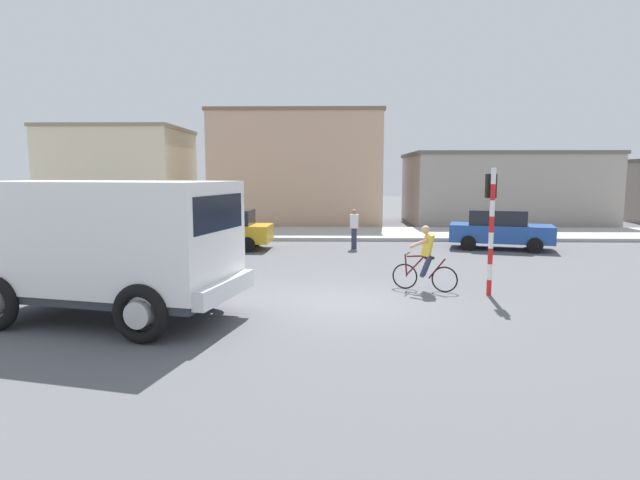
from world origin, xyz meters
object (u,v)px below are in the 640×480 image
car_white_mid (223,229)px  car_far_side (168,239)px  truck_foreground (106,241)px  pedestrian_near_kerb (354,228)px  cyclist (425,258)px  car_red_near (500,229)px  traffic_light_pole (491,213)px

car_white_mid → car_far_side: bearing=-109.0°
truck_foreground → pedestrian_near_kerb: (5.59, 10.56, -0.82)m
truck_foreground → cyclist: bearing=21.9°
car_white_mid → car_red_near: bearing=1.4°
car_red_near → truck_foreground: bearing=-137.2°
cyclist → car_red_near: bearing=60.6°
truck_foreground → car_white_mid: size_ratio=1.43×
cyclist → car_far_side: size_ratio=0.41×
truck_foreground → car_far_side: 7.12m
truck_foreground → cyclist: 7.73m
cyclist → traffic_light_pole: bearing=-15.2°
truck_foreground → car_white_mid: truck_foreground is taller
cyclist → car_white_mid: (-6.89, 7.54, -0.05)m
car_white_mid → cyclist: bearing=-47.6°
traffic_light_pole → car_far_side: traffic_light_pole is taller
car_red_near → car_far_side: bearing=-163.6°
car_far_side → pedestrian_near_kerb: pedestrian_near_kerb is taller
truck_foreground → car_red_near: 15.74m
car_white_mid → car_far_side: (-1.17, -3.40, 0.00)m
car_red_near → car_far_side: size_ratio=1.02×
truck_foreground → car_far_side: size_ratio=1.39×
car_far_side → cyclist: bearing=-27.2°
cyclist → car_far_side: 9.07m
truck_foreground → traffic_light_pole: traffic_light_pole is taller
cyclist → car_far_side: (-8.07, 4.14, -0.05)m
car_red_near → pedestrian_near_kerb: (-5.94, -0.12, 0.03)m
cyclist → pedestrian_near_kerb: size_ratio=1.06×
cyclist → truck_foreground: bearing=-158.1°
truck_foreground → car_white_mid: bearing=88.7°
car_white_mid → pedestrian_near_kerb: 5.35m
car_red_near → car_far_side: 12.99m
truck_foreground → traffic_light_pole: 9.01m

